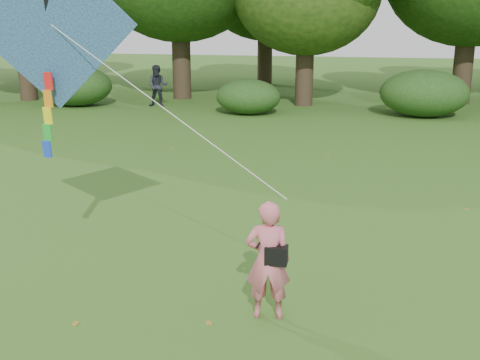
# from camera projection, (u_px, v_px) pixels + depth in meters

# --- Properties ---
(ground) EXTENTS (100.00, 100.00, 0.00)m
(ground) POSITION_uv_depth(u_px,v_px,m) (306.00, 335.00, 7.92)
(ground) COLOR #265114
(ground) RESTS_ON ground
(man_kite_flyer) EXTENTS (0.67, 0.49, 1.69)m
(man_kite_flyer) POSITION_uv_depth(u_px,v_px,m) (268.00, 260.00, 8.18)
(man_kite_flyer) COLOR #D06272
(man_kite_flyer) RESTS_ON ground
(bystander_left) EXTENTS (0.98, 0.82, 1.82)m
(bystander_left) POSITION_uv_depth(u_px,v_px,m) (158.00, 86.00, 26.53)
(bystander_left) COLOR #22242E
(bystander_left) RESTS_ON ground
(crossbody_bag) EXTENTS (0.43, 0.20, 0.69)m
(crossbody_bag) POSITION_uv_depth(u_px,v_px,m) (276.00, 254.00, 8.09)
(crossbody_bag) COLOR black
(crossbody_bag) RESTS_ON ground
(flying_kite) EXTENTS (4.86, 1.12, 3.47)m
(flying_kite) POSITION_uv_depth(u_px,v_px,m) (50.00, 26.00, 8.64)
(flying_kite) COLOR #23599B
(flying_kite) RESTS_ON ground
(shrub_band) EXTENTS (39.15, 3.22, 1.88)m
(shrub_band) POSITION_uv_depth(u_px,v_px,m) (330.00, 94.00, 24.43)
(shrub_band) COLOR #264919
(shrub_band) RESTS_ON ground
(fallen_leaves) EXTENTS (9.78, 13.37, 0.01)m
(fallen_leaves) POSITION_uv_depth(u_px,v_px,m) (342.00, 253.00, 10.58)
(fallen_leaves) COLOR olive
(fallen_leaves) RESTS_ON ground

